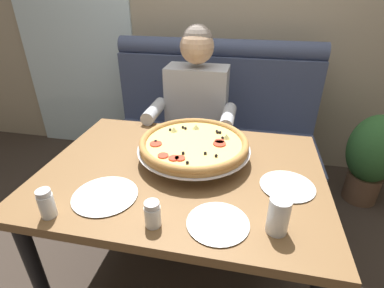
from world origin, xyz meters
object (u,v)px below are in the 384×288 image
(shaker_parmesan, at_px, (153,215))
(drinking_glass, at_px, (278,217))
(plate_far_side, at_px, (218,222))
(potted_plant, at_px, (372,156))
(shaker_pepper_flakes, at_px, (47,205))
(plate_near_left, at_px, (287,185))
(booth_bench, at_px, (210,142))
(diner_main, at_px, (194,118))
(dining_table, at_px, (182,185))
(pizza, at_px, (194,144))
(plate_near_right, at_px, (105,194))

(shaker_parmesan, height_order, drinking_glass, drinking_glass)
(plate_far_side, height_order, potted_plant, plate_far_side)
(shaker_pepper_flakes, height_order, drinking_glass, drinking_glass)
(potted_plant, bearing_deg, plate_near_left, -125.51)
(booth_bench, relative_size, diner_main, 1.22)
(plate_near_left, distance_m, potted_plant, 1.30)
(plate_near_left, xyz_separation_m, potted_plant, (0.73, 1.02, -0.37))
(drinking_glass, bearing_deg, dining_table, 143.16)
(pizza, bearing_deg, diner_main, 101.35)
(diner_main, xyz_separation_m, drinking_glass, (0.47, -0.96, 0.09))
(dining_table, xyz_separation_m, drinking_glass, (0.40, -0.30, 0.15))
(dining_table, height_order, drinking_glass, drinking_glass)
(plate_near_left, bearing_deg, potted_plant, 54.49)
(dining_table, height_order, plate_near_left, plate_near_left)
(dining_table, height_order, pizza, pizza)
(pizza, bearing_deg, shaker_parmesan, -96.32)
(plate_far_side, distance_m, drinking_glass, 0.20)
(plate_far_side, relative_size, potted_plant, 0.31)
(dining_table, bearing_deg, booth_bench, 90.00)
(plate_far_side, bearing_deg, booth_bench, 99.33)
(dining_table, distance_m, shaker_parmesan, 0.38)
(dining_table, xyz_separation_m, diner_main, (-0.08, 0.66, 0.05))
(booth_bench, bearing_deg, potted_plant, 2.66)
(plate_near_left, height_order, potted_plant, plate_near_left)
(potted_plant, bearing_deg, plate_near_right, -139.33)
(drinking_glass, height_order, potted_plant, drinking_glass)
(diner_main, height_order, pizza, diner_main)
(shaker_parmesan, bearing_deg, booth_bench, 89.33)
(shaker_parmesan, bearing_deg, drinking_glass, 7.91)
(plate_near_right, bearing_deg, booth_bench, 78.05)
(shaker_parmesan, relative_size, plate_near_left, 0.44)
(diner_main, height_order, plate_far_side, diner_main)
(booth_bench, distance_m, dining_table, 0.96)
(shaker_pepper_flakes, bearing_deg, plate_near_left, 22.40)
(booth_bench, bearing_deg, plate_near_left, -64.77)
(drinking_glass, bearing_deg, booth_bench, 108.00)
(pizza, bearing_deg, potted_plant, 37.56)
(dining_table, xyz_separation_m, shaker_parmesan, (-0.02, -0.36, 0.13))
(plate_near_right, relative_size, plate_far_side, 1.16)
(booth_bench, height_order, plate_near_left, booth_bench)
(dining_table, relative_size, plate_near_left, 5.60)
(diner_main, relative_size, shaker_pepper_flakes, 11.52)
(booth_bench, xyz_separation_m, drinking_glass, (0.40, -1.22, 0.41))
(shaker_pepper_flakes, relative_size, plate_near_right, 0.43)
(pizza, xyz_separation_m, drinking_glass, (0.36, -0.40, -0.02))
(dining_table, bearing_deg, pizza, 70.51)
(diner_main, height_order, drinking_glass, diner_main)
(plate_near_right, height_order, potted_plant, plate_near_right)
(shaker_parmesan, bearing_deg, shaker_pepper_flakes, -175.14)
(shaker_pepper_flakes, bearing_deg, potted_plant, 40.99)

